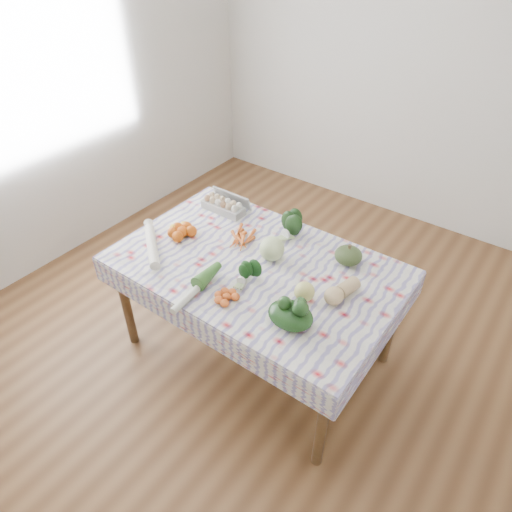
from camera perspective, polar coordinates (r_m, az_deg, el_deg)
ground at (r=3.22m, az=-0.00°, el=-11.60°), size 4.50×4.50×0.00m
wall_back at (r=4.25m, az=19.78°, el=21.70°), size 4.00×0.04×2.80m
dining_table at (r=2.73m, az=-0.00°, el=-2.34°), size 1.60×1.00×0.75m
tablecloth at (r=2.69m, az=-0.00°, el=-1.08°), size 1.66×1.06×0.01m
egg_carton at (r=3.14m, az=-4.13°, el=6.27°), size 0.31×0.12×0.08m
carrot_bunch at (r=2.85m, az=-1.79°, el=2.14°), size 0.27×0.26×0.04m
kale_bunch at (r=2.87m, az=4.46°, el=3.71°), size 0.19×0.18×0.15m
kabocha_squash at (r=2.71m, az=11.48°, el=0.08°), size 0.20×0.20×0.11m
cabbage at (r=2.68m, az=2.01°, el=0.91°), size 0.15×0.15×0.15m
butternut_squash at (r=2.47m, az=10.65°, el=-4.19°), size 0.15×0.24×0.10m
orange_cluster at (r=2.92m, az=-9.21°, el=3.02°), size 0.28×0.28×0.08m
broccoli at (r=2.54m, az=-1.48°, el=-2.30°), size 0.16×0.16×0.09m
mandarin_cluster at (r=2.44m, az=-3.70°, el=-5.09°), size 0.19×0.19×0.05m
grapefruit at (r=2.43m, az=6.07°, el=-4.46°), size 0.14×0.14×0.11m
spinach_bag at (r=2.30m, az=4.33°, el=-7.39°), size 0.29×0.26×0.11m
daikon at (r=2.84m, az=-12.89°, el=1.25°), size 0.37×0.31×0.06m
leek at (r=2.50m, az=-7.46°, el=-4.11°), size 0.08×0.41×0.04m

